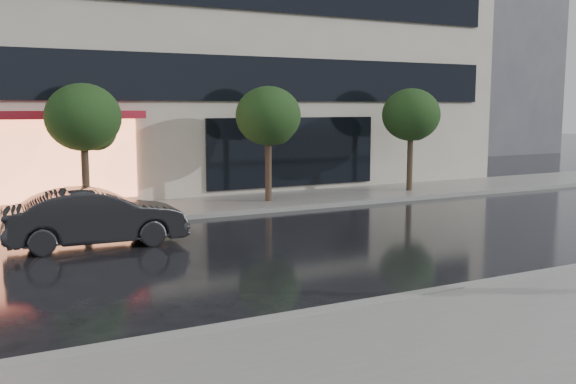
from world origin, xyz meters
TOP-DOWN VIEW (x-y plane):
  - ground at (0.00, 0.00)m, footprint 120.00×120.00m
  - sidewalk_near at (0.00, -3.25)m, footprint 60.00×4.50m
  - sidewalk_far at (0.00, 10.25)m, footprint 60.00×3.50m
  - curb_near at (0.00, -1.00)m, footprint 60.00×0.25m
  - curb_far at (0.00, 8.50)m, footprint 60.00×0.25m
  - bg_building_right at (26.00, 28.00)m, footprint 12.00×12.00m
  - tree_mid_west at (-2.94, 10.03)m, footprint 2.20×2.20m
  - tree_mid_east at (3.06, 10.03)m, footprint 2.20×2.20m
  - tree_far_east at (9.06, 10.03)m, footprint 2.20×2.20m
  - parked_car at (-3.50, 6.00)m, footprint 4.26×1.67m

SIDE VIEW (x-z plane):
  - ground at x=0.00m, z-range 0.00..0.00m
  - sidewalk_near at x=0.00m, z-range 0.00..0.12m
  - sidewalk_far at x=0.00m, z-range 0.00..0.12m
  - curb_near at x=0.00m, z-range 0.00..0.14m
  - curb_far at x=0.00m, z-range 0.00..0.14m
  - parked_car at x=-3.50m, z-range 0.00..1.38m
  - tree_mid_west at x=-2.94m, z-range 0.93..4.92m
  - tree_mid_east at x=3.06m, z-range 0.93..4.92m
  - tree_far_east at x=9.06m, z-range 0.93..4.92m
  - bg_building_right at x=26.00m, z-range 0.00..16.00m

